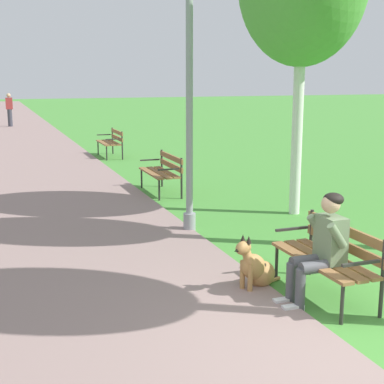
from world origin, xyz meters
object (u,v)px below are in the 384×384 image
at_px(park_bench_near, 330,253).
at_px(lamp_post_near, 189,81).
at_px(park_bench_far, 111,141).
at_px(person_seated_on_near_bench, 322,245).
at_px(dog_shepherd, 256,268).
at_px(pedestrian_distant, 10,110).
at_px(park_bench_mid, 163,170).

height_order(park_bench_near, lamp_post_near, lamp_post_near).
height_order(park_bench_near, park_bench_far, same).
bearing_deg(park_bench_far, person_seated_on_near_bench, -91.10).
height_order(person_seated_on_near_bench, dog_shepherd, person_seated_on_near_bench).
bearing_deg(lamp_post_near, pedestrian_distant, 95.35).
relative_size(park_bench_mid, park_bench_far, 1.00).
bearing_deg(park_bench_mid, pedestrian_distant, 97.84).
bearing_deg(pedestrian_distant, person_seated_on_near_bench, -84.52).
relative_size(park_bench_near, person_seated_on_near_bench, 1.20).
bearing_deg(park_bench_mid, dog_shepherd, -96.08).
distance_m(park_bench_far, dog_shepherd, 11.52).
distance_m(person_seated_on_near_bench, pedestrian_distant, 24.10).
height_order(park_bench_near, person_seated_on_near_bench, person_seated_on_near_bench).
height_order(park_bench_near, park_bench_mid, same).
xyz_separation_m(dog_shepherd, lamp_post_near, (0.11, 2.66, 2.16)).
distance_m(person_seated_on_near_bench, dog_shepherd, 0.89).
bearing_deg(lamp_post_near, park_bench_mid, 80.82).
height_order(person_seated_on_near_bench, lamp_post_near, lamp_post_near).
relative_size(park_bench_near, lamp_post_near, 0.32).
bearing_deg(park_bench_far, park_bench_mid, -91.02).
height_order(park_bench_mid, dog_shepherd, park_bench_mid).
xyz_separation_m(park_bench_near, dog_shepherd, (-0.68, 0.48, -0.25)).
distance_m(park_bench_mid, dog_shepherd, 5.74).
bearing_deg(pedestrian_distant, park_bench_far, -77.95).
relative_size(park_bench_near, park_bench_mid, 1.00).
xyz_separation_m(park_bench_near, park_bench_far, (0.03, 11.97, 0.00)).
xyz_separation_m(park_bench_near, person_seated_on_near_bench, (-0.21, -0.14, 0.17)).
bearing_deg(park_bench_near, park_bench_far, 89.88).
height_order(lamp_post_near, pedestrian_distant, lamp_post_near).
bearing_deg(park_bench_near, lamp_post_near, 100.31).
relative_size(park_bench_far, person_seated_on_near_bench, 1.20).
xyz_separation_m(park_bench_mid, person_seated_on_near_bench, (-0.13, -6.32, 0.17)).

